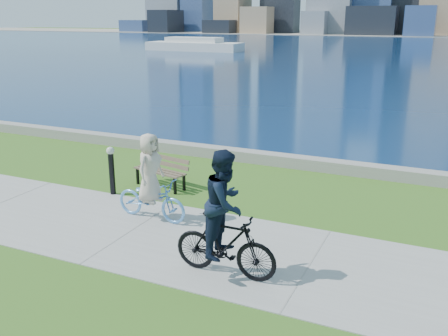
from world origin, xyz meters
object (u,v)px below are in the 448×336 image
(bollard_lamp, at_px, (111,167))
(cyclist_man, at_px, (225,225))
(park_bench, at_px, (162,169))
(cyclist_woman, at_px, (151,188))

(bollard_lamp, height_order, cyclist_man, cyclist_man)
(park_bench, height_order, cyclist_woman, cyclist_woman)
(park_bench, xyz_separation_m, cyclist_woman, (1.00, -2.13, 0.26))
(bollard_lamp, bearing_deg, cyclist_woman, -28.57)
(park_bench, distance_m, bollard_lamp, 1.43)
(bollard_lamp, relative_size, cyclist_man, 0.55)
(cyclist_woman, bearing_deg, bollard_lamp, 64.75)
(cyclist_woman, bearing_deg, park_bench, 28.52)
(cyclist_woman, height_order, cyclist_man, cyclist_man)
(bollard_lamp, distance_m, cyclist_woman, 2.12)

